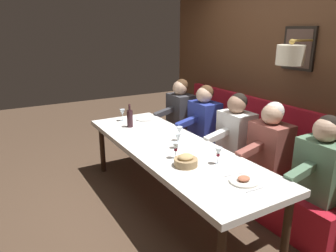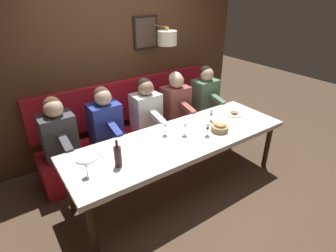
# 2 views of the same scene
# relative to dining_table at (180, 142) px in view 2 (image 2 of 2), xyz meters

# --- Properties ---
(ground_plane) EXTENTS (12.00, 12.00, 0.00)m
(ground_plane) POSITION_rel_dining_table_xyz_m (0.00, 0.00, -0.68)
(ground_plane) COLOR #4C3828
(dining_table) EXTENTS (0.90, 2.79, 0.74)m
(dining_table) POSITION_rel_dining_table_xyz_m (0.00, 0.00, 0.00)
(dining_table) COLOR silver
(dining_table) RESTS_ON ground_plane
(banquette_bench) EXTENTS (0.52, 2.99, 0.45)m
(banquette_bench) POSITION_rel_dining_table_xyz_m (0.89, 0.00, -0.45)
(banquette_bench) COLOR red
(banquette_bench) RESTS_ON ground_plane
(back_wall_panel) EXTENTS (0.59, 4.19, 2.90)m
(back_wall_panel) POSITION_rel_dining_table_xyz_m (1.46, -0.01, 0.68)
(back_wall_panel) COLOR #51331E
(back_wall_panel) RESTS_ON ground_plane
(diner_nearest) EXTENTS (0.60, 0.40, 0.79)m
(diner_nearest) POSITION_rel_dining_table_xyz_m (0.88, -1.18, 0.14)
(diner_nearest) COLOR #567A5B
(diner_nearest) RESTS_ON banquette_bench
(diner_near) EXTENTS (0.60, 0.40, 0.79)m
(diner_near) POSITION_rel_dining_table_xyz_m (0.88, -0.58, 0.14)
(diner_near) COLOR #934C42
(diner_near) RESTS_ON banquette_bench
(diner_middle) EXTENTS (0.60, 0.40, 0.79)m
(diner_middle) POSITION_rel_dining_table_xyz_m (0.88, -0.04, 0.14)
(diner_middle) COLOR white
(diner_middle) RESTS_ON banquette_bench
(diner_far) EXTENTS (0.60, 0.40, 0.79)m
(diner_far) POSITION_rel_dining_table_xyz_m (0.88, 0.59, 0.14)
(diner_far) COLOR #283893
(diner_far) RESTS_ON banquette_bench
(diner_farthest) EXTENTS (0.60, 0.40, 0.79)m
(diner_farthest) POSITION_rel_dining_table_xyz_m (0.88, 1.19, 0.14)
(diner_farthest) COLOR #3D3D42
(diner_farthest) RESTS_ON banquette_bench
(place_setting_0) EXTENTS (0.24, 0.32, 0.05)m
(place_setting_0) POSITION_rel_dining_table_xyz_m (0.09, -1.02, 0.07)
(place_setting_0) COLOR silver
(place_setting_0) RESTS_ON dining_table
(place_setting_1) EXTENTS (0.24, 0.32, 0.01)m
(place_setting_1) POSITION_rel_dining_table_xyz_m (0.22, 1.08, 0.07)
(place_setting_1) COLOR silver
(place_setting_1) RESTS_ON dining_table
(wine_glass_0) EXTENTS (0.07, 0.07, 0.16)m
(wine_glass_0) POSITION_rel_dining_table_xyz_m (0.03, -0.09, 0.18)
(wine_glass_0) COLOR silver
(wine_glass_0) RESTS_ON dining_table
(wine_glass_1) EXTENTS (0.07, 0.07, 0.16)m
(wine_glass_1) POSITION_rel_dining_table_xyz_m (-0.13, -0.31, 0.18)
(wine_glass_1) COLOR silver
(wine_glass_1) RESTS_ON dining_table
(wine_glass_2) EXTENTS (0.07, 0.07, 0.16)m
(wine_glass_2) POSITION_rel_dining_table_xyz_m (0.14, -0.62, 0.18)
(wine_glass_2) COLOR silver
(wine_glass_2) RESTS_ON dining_table
(wine_glass_3) EXTENTS (0.07, 0.07, 0.16)m
(wine_glass_3) POSITION_rel_dining_table_xyz_m (-0.07, 1.18, 0.18)
(wine_glass_3) COLOR silver
(wine_glass_3) RESTS_ON dining_table
(wine_glass_4) EXTENTS (0.07, 0.07, 0.16)m
(wine_glass_4) POSITION_rel_dining_table_xyz_m (0.17, 0.10, 0.18)
(wine_glass_4) COLOR silver
(wine_glass_4) RESTS_ON dining_table
(wine_bottle) EXTENTS (0.08, 0.08, 0.30)m
(wine_bottle) POSITION_rel_dining_table_xyz_m (-0.10, 0.86, 0.18)
(wine_bottle) COLOR #33191E
(wine_bottle) RESTS_ON dining_table
(bread_bowl) EXTENTS (0.22, 0.22, 0.12)m
(bread_bowl) POSITION_rel_dining_table_xyz_m (-0.14, -0.51, 0.11)
(bread_bowl) COLOR #9E7F56
(bread_bowl) RESTS_ON dining_table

